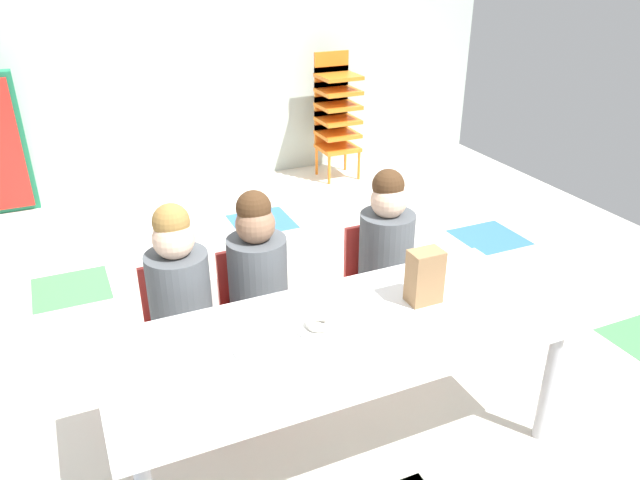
{
  "coord_description": "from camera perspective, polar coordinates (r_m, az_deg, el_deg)",
  "views": [
    {
      "loc": [
        -0.84,
        -2.56,
        1.85
      ],
      "look_at": [
        0.03,
        -0.63,
        0.82
      ],
      "focal_mm": 34.43,
      "sensor_mm": 36.0,
      "label": 1
    }
  ],
  "objects": [
    {
      "name": "ground_plane",
      "position": [
        3.26,
        -4.91,
        -8.79
      ],
      "size": [
        5.82,
        4.79,
        0.02
      ],
      "color": "silver"
    },
    {
      "name": "back_wall",
      "position": [
        5.06,
        -15.26,
        18.27
      ],
      "size": [
        5.82,
        0.1,
        2.48
      ],
      "primitive_type": "cube",
      "color": "#B2C1B7",
      "rests_on": "ground_plane"
    },
    {
      "name": "craft_table",
      "position": [
        2.3,
        1.97,
        -9.35
      ],
      "size": [
        1.72,
        0.69,
        0.57
      ],
      "color": "white",
      "rests_on": "ground_plane"
    },
    {
      "name": "seated_child_near_camera",
      "position": [
        2.62,
        -13.0,
        -4.25
      ],
      "size": [
        0.32,
        0.31,
        0.92
      ],
      "color": "red",
      "rests_on": "ground_plane"
    },
    {
      "name": "seated_child_middle_seat",
      "position": [
        2.69,
        -5.87,
        -2.82
      ],
      "size": [
        0.32,
        0.31,
        0.92
      ],
      "color": "red",
      "rests_on": "ground_plane"
    },
    {
      "name": "seated_child_far_right",
      "position": [
        2.93,
        6.11,
        -0.33
      ],
      "size": [
        0.34,
        0.34,
        0.92
      ],
      "color": "red",
      "rests_on": "ground_plane"
    },
    {
      "name": "kid_chair_orange_stack",
      "position": [
        5.24,
        1.49,
        12.0
      ],
      "size": [
        0.32,
        0.3,
        1.04
      ],
      "color": "orange",
      "rests_on": "ground_plane"
    },
    {
      "name": "paper_bag_brown",
      "position": [
        2.42,
        9.71,
        -3.37
      ],
      "size": [
        0.13,
        0.09,
        0.22
      ],
      "primitive_type": "cube",
      "color": "#9E754C",
      "rests_on": "craft_table"
    },
    {
      "name": "paper_plate_near_edge",
      "position": [
        2.28,
        -0.07,
        -8.1
      ],
      "size": [
        0.18,
        0.18,
        0.01
      ],
      "primitive_type": "cylinder",
      "color": "white",
      "rests_on": "craft_table"
    },
    {
      "name": "paper_plate_center_table",
      "position": [
        2.18,
        -5.74,
        -9.93
      ],
      "size": [
        0.18,
        0.18,
        0.01
      ],
      "primitive_type": "cylinder",
      "color": "white",
      "rests_on": "craft_table"
    },
    {
      "name": "donut_powdered_on_plate",
      "position": [
        2.27,
        -0.07,
        -7.7
      ],
      "size": [
        0.1,
        0.1,
        0.03
      ],
      "primitive_type": "torus",
      "color": "white",
      "rests_on": "craft_table"
    }
  ]
}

